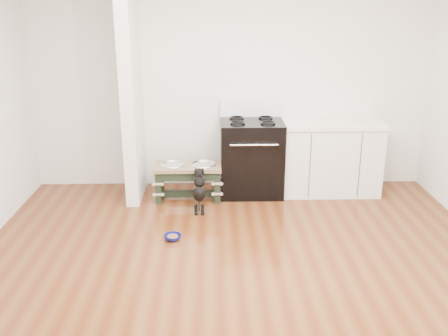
% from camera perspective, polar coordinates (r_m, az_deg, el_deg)
% --- Properties ---
extents(ground, '(5.00, 5.00, 0.00)m').
position_cam_1_polar(ground, '(4.40, 1.86, -13.07)').
color(ground, '#4F220E').
rests_on(ground, ground).
extents(room_shell, '(5.00, 5.00, 5.00)m').
position_cam_1_polar(room_shell, '(3.81, 2.12, 8.13)').
color(room_shell, silver).
rests_on(room_shell, ground).
extents(partition_wall, '(0.15, 0.80, 2.70)m').
position_cam_1_polar(partition_wall, '(5.99, -10.55, 9.09)').
color(partition_wall, silver).
rests_on(partition_wall, ground).
extents(oven_range, '(0.76, 0.69, 1.14)m').
position_cam_1_polar(oven_range, '(6.19, 3.14, 1.39)').
color(oven_range, black).
rests_on(oven_range, ground).
extents(cabinet_run, '(1.24, 0.64, 0.91)m').
position_cam_1_polar(cabinet_run, '(6.37, 11.95, 1.26)').
color(cabinet_run, silver).
rests_on(cabinet_run, ground).
extents(dog_feeder, '(0.80, 0.42, 0.45)m').
position_cam_1_polar(dog_feeder, '(6.04, -4.12, -0.77)').
color(dog_feeder, black).
rests_on(dog_feeder, ground).
extents(puppy, '(0.14, 0.41, 0.48)m').
position_cam_1_polar(puppy, '(5.70, -2.85, -2.42)').
color(puppy, black).
rests_on(puppy, ground).
extents(floor_bowl, '(0.22, 0.22, 0.05)m').
position_cam_1_polar(floor_bowl, '(5.14, -5.90, -7.89)').
color(floor_bowl, navy).
rests_on(floor_bowl, ground).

